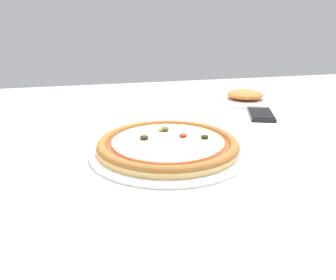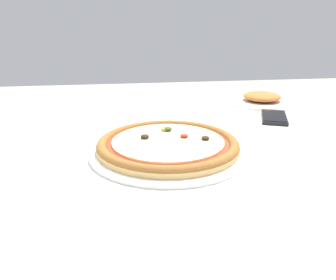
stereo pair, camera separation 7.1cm
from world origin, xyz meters
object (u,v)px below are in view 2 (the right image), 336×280
at_px(pizza_plate, 168,146).
at_px(cell_phone, 274,117).
at_px(dining_table, 134,171).
at_px(side_plate, 262,99).

xyz_separation_m(pizza_plate, cell_phone, (0.35, 0.22, -0.01)).
height_order(dining_table, pizza_plate, pizza_plate).
bearing_deg(dining_table, cell_phone, 18.72).
distance_m(dining_table, pizza_plate, 0.14).
bearing_deg(dining_table, side_plate, 35.79).
bearing_deg(cell_phone, dining_table, -161.28).
bearing_deg(cell_phone, pizza_plate, -147.85).
height_order(pizza_plate, cell_phone, pizza_plate).
xyz_separation_m(dining_table, pizza_plate, (0.07, -0.08, 0.09)).
bearing_deg(cell_phone, side_plate, 76.87).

